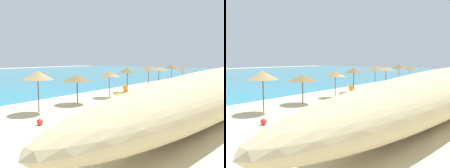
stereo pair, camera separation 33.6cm
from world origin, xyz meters
The scene contains 12 objects.
ground_plane centered at (0.00, 0.00, 0.00)m, with size 160.00×160.00×0.00m, color beige.
beach_umbrella_3 centered at (-8.29, 2.16, 2.60)m, with size 2.16×2.16×2.91m.
beach_umbrella_4 centered at (-4.31, 2.33, 2.13)m, with size 2.39×2.39×2.39m.
beach_umbrella_5 centered at (-0.02, 2.21, 2.27)m, with size 2.03×2.03×2.52m.
beach_umbrella_6 centered at (4.04, 2.74, 2.46)m, with size 2.06×2.06×2.75m.
beach_umbrella_7 centered at (8.10, 2.24, 2.63)m, with size 2.35×2.35×2.91m.
beach_umbrella_8 centered at (11.96, 2.66, 2.38)m, with size 2.38×2.38×2.63m.
beach_umbrella_9 centered at (16.22, 2.57, 2.60)m, with size 2.06×2.06×2.94m.
beach_umbrella_10 centered at (20.02, 2.27, 2.19)m, with size 2.24×2.24×2.43m.
lounge_chair_1 centered at (0.52, 1.04, 0.50)m, with size 1.60×0.81×1.18m.
beach_ball centered at (-10.30, -0.66, 0.18)m, with size 0.37×0.37×0.37m, color red.
cooler_box centered at (13.75, -2.64, 0.17)m, with size 0.40×0.43×0.34m, color blue.
Camera 2 is at (-18.18, -12.03, 3.74)m, focal length 38.04 mm.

